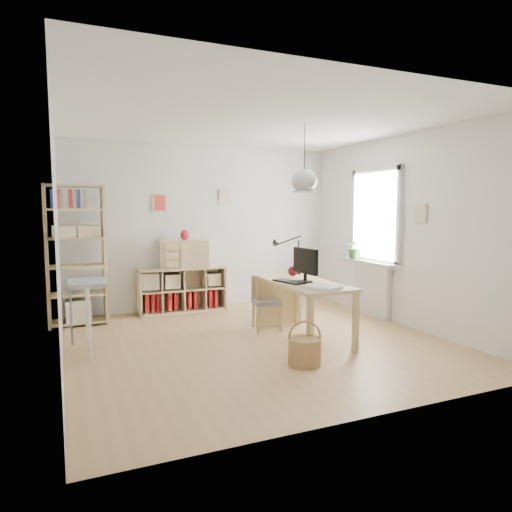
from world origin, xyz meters
name	(u,v)px	position (x,y,z in m)	size (l,w,h in m)	color
ground	(258,342)	(0.00, 0.00, 0.00)	(4.50, 4.50, 0.00)	tan
room_shell	(304,181)	(0.55, -0.15, 2.00)	(4.50, 4.50, 4.50)	white
window_unit	(376,216)	(2.23, 0.60, 1.55)	(0.07, 1.16, 1.46)	white
radiator	(372,290)	(2.19, 0.60, 0.40)	(0.10, 0.80, 0.80)	silver
windowsill	(370,263)	(2.14, 0.60, 0.83)	(0.22, 1.20, 0.06)	silver
desk	(303,289)	(0.55, -0.15, 0.66)	(0.70, 1.50, 0.75)	#D0B677
cube_shelf	(180,293)	(-0.47, 2.08, 0.30)	(1.40, 0.38, 0.72)	beige
tall_bookshelf	(75,249)	(-2.04, 1.80, 1.09)	(0.80, 0.38, 2.00)	#D0B677
side_table	(81,297)	(-2.04, 0.35, 0.67)	(0.40, 0.55, 0.85)	gray
chair	(266,299)	(0.35, 0.54, 0.42)	(0.43, 0.43, 0.74)	gray
wicker_basket	(305,350)	(0.12, -0.96, 0.16)	(0.35, 0.35, 0.48)	#AB8A4D
storage_chest	(281,307)	(0.79, 0.97, 0.19)	(0.66, 0.71, 0.57)	beige
monitor	(305,263)	(0.57, -0.17, 0.99)	(0.19, 0.49, 0.42)	black
keyboard	(289,282)	(0.36, -0.13, 0.76)	(0.16, 0.44, 0.02)	black
task_lamp	(286,251)	(0.59, 0.41, 1.09)	(0.48, 0.18, 0.51)	black
yarn_ball	(293,271)	(0.66, 0.34, 0.82)	(0.13, 0.13, 0.13)	#4E0A1A
paper_tray	(324,288)	(0.51, -0.69, 0.77)	(0.27, 0.34, 0.03)	silver
drawer_chest	(184,254)	(-0.40, 2.04, 0.94)	(0.77, 0.35, 0.44)	beige
red_vase	(185,235)	(-0.40, 2.04, 1.24)	(0.14, 0.14, 0.17)	#A70D1C
potted_plant	(356,247)	(2.12, 0.95, 1.05)	(0.33, 0.29, 0.37)	#295821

